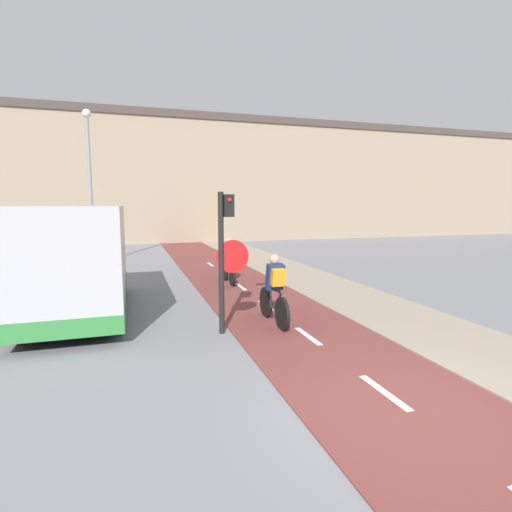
# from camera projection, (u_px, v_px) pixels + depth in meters

# --- Properties ---
(ground_plane) EXTENTS (120.00, 120.00, 0.00)m
(ground_plane) POSITION_uv_depth(u_px,v_px,m) (408.00, 411.00, 5.06)
(ground_plane) COLOR gray
(bike_lane) EXTENTS (2.77, 60.00, 0.02)m
(bike_lane) POSITION_uv_depth(u_px,v_px,m) (408.00, 410.00, 5.07)
(bike_lane) COLOR brown
(bike_lane) RESTS_ON ground_plane
(building_row_background) EXTENTS (60.00, 5.20, 8.80)m
(building_row_background) POSITION_uv_depth(u_px,v_px,m) (175.00, 180.00, 29.05)
(building_row_background) COLOR gray
(building_row_background) RESTS_ON ground_plane
(traffic_light_pole) EXTENTS (0.67, 0.25, 2.85)m
(traffic_light_pole) POSITION_uv_depth(u_px,v_px,m) (225.00, 246.00, 7.93)
(traffic_light_pole) COLOR black
(traffic_light_pole) RESTS_ON ground_plane
(street_lamp_far) EXTENTS (0.36, 0.36, 6.55)m
(street_lamp_far) POSITION_uv_depth(u_px,v_px,m) (89.00, 171.00, 16.87)
(street_lamp_far) COLOR gray
(street_lamp_far) RESTS_ON ground_plane
(cyclist_near) EXTENTS (0.46, 1.76, 1.55)m
(cyclist_near) POSITION_uv_depth(u_px,v_px,m) (275.00, 292.00, 8.65)
(cyclist_near) COLOR black
(cyclist_near) RESTS_ON ground_plane
(cyclist_far) EXTENTS (0.46, 1.74, 1.52)m
(cyclist_far) POSITION_uv_depth(u_px,v_px,m) (229.00, 263.00, 13.17)
(cyclist_far) COLOR black
(cyclist_far) RESTS_ON ground_plane
(van) EXTENTS (2.08, 5.32, 2.57)m
(van) POSITION_uv_depth(u_px,v_px,m) (78.00, 262.00, 9.39)
(van) COLOR #B7B7BC
(van) RESTS_ON ground_plane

